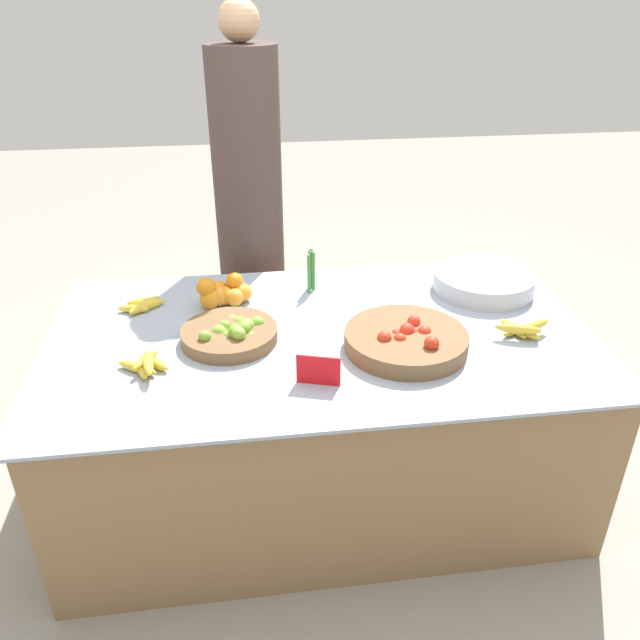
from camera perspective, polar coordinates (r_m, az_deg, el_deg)
ground_plane at (r=2.59m, az=-0.00°, el=-14.17°), size 12.00×12.00×0.00m
market_table at (r=2.38m, az=-0.00°, el=-8.19°), size 1.89×1.10×0.67m
lime_bowl at (r=2.15m, az=-8.14°, el=-1.23°), size 0.33×0.33×0.08m
tomato_basket at (r=2.11m, az=7.91°, el=-1.80°), size 0.41×0.41×0.10m
orange_pile at (r=2.40m, az=-8.99°, el=2.41°), size 0.21×0.15×0.12m
metal_bowl at (r=2.57m, az=14.70°, el=3.44°), size 0.40×0.40×0.07m
price_sign at (r=1.90m, az=-0.16°, el=-4.64°), size 0.13×0.05×0.10m
veg_bundle at (r=2.48m, az=-0.86°, el=4.56°), size 0.03×0.07×0.16m
banana_bunch_front_left at (r=2.04m, az=-15.66°, el=-3.93°), size 0.18×0.17×0.06m
banana_bunch_back_center at (r=2.44m, az=-15.88°, el=1.30°), size 0.18×0.15×0.04m
banana_bunch_middle_left at (r=2.27m, az=17.91°, el=-0.75°), size 0.21×0.17×0.06m
vendor_person at (r=2.85m, az=-6.40°, el=8.70°), size 0.30×0.30×1.71m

